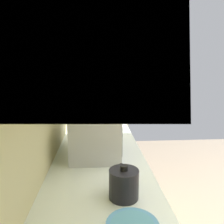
# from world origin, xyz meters

# --- Properties ---
(wall_back) EXTENTS (4.00, 0.12, 2.61)m
(wall_back) POSITION_xyz_m (0.00, 1.61, 1.30)
(wall_back) COLOR beige
(wall_back) RESTS_ON ground_plane
(oven_range) EXTENTS (0.66, 0.67, 1.08)m
(oven_range) POSITION_xyz_m (1.50, 1.22, 0.46)
(oven_range) COLOR #B7BABF
(oven_range) RESTS_ON ground_plane
(microwave) EXTENTS (0.52, 0.34, 0.28)m
(microwave) POSITION_xyz_m (0.29, 1.26, 1.04)
(microwave) COLOR #B7BABF
(microwave) RESTS_ON counter_run
(kettle) EXTENTS (0.19, 0.14, 0.17)m
(kettle) POSITION_xyz_m (-0.31, 1.13, 0.97)
(kettle) COLOR black
(kettle) RESTS_ON counter_run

